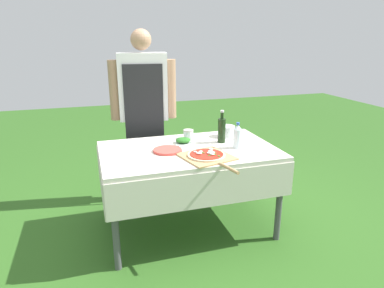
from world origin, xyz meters
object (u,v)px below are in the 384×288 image
(person_cook, at_px, (144,104))
(herb_container, at_px, (184,141))
(oil_bottle, at_px, (222,130))
(plate_stack, at_px, (168,150))
(water_bottle, at_px, (237,136))
(prep_table, at_px, (189,159))
(mixing_tub, at_px, (227,131))
(pizza_on_peel, at_px, (207,156))
(sauce_jar, at_px, (188,135))

(person_cook, bearing_deg, herb_container, 121.75)
(oil_bottle, height_order, plate_stack, oil_bottle)
(oil_bottle, height_order, water_bottle, oil_bottle)
(oil_bottle, relative_size, water_bottle, 1.31)
(prep_table, xyz_separation_m, plate_stack, (-0.18, -0.01, 0.10))
(oil_bottle, height_order, mixing_tub, oil_bottle)
(person_cook, height_order, water_bottle, person_cook)
(prep_table, distance_m, mixing_tub, 0.53)
(prep_table, relative_size, plate_stack, 6.19)
(oil_bottle, relative_size, mixing_tub, 1.88)
(person_cook, distance_m, herb_container, 0.66)
(person_cook, distance_m, pizza_on_peel, 1.05)
(prep_table, distance_m, plate_stack, 0.21)
(water_bottle, bearing_deg, prep_table, 166.86)
(herb_container, bearing_deg, oil_bottle, -12.29)
(oil_bottle, xyz_separation_m, water_bottle, (0.07, -0.19, -0.01))
(herb_container, bearing_deg, water_bottle, -33.11)
(mixing_tub, height_order, plate_stack, mixing_tub)
(water_bottle, bearing_deg, plate_stack, 172.17)
(oil_bottle, bearing_deg, person_cook, 132.47)
(prep_table, xyz_separation_m, mixing_tub, (0.45, 0.25, 0.14))
(prep_table, distance_m, herb_container, 0.20)
(herb_container, distance_m, mixing_tub, 0.45)
(oil_bottle, relative_size, herb_container, 1.77)
(prep_table, height_order, person_cook, person_cook)
(pizza_on_peel, distance_m, sauce_jar, 0.54)
(pizza_on_peel, xyz_separation_m, mixing_tub, (0.37, 0.50, 0.04))
(herb_container, relative_size, plate_stack, 0.69)
(water_bottle, bearing_deg, pizza_on_peel, -154.34)
(oil_bottle, height_order, sauce_jar, oil_bottle)
(herb_container, xyz_separation_m, sauce_jar, (0.08, 0.13, 0.01))
(water_bottle, height_order, sauce_jar, water_bottle)
(pizza_on_peel, height_order, water_bottle, water_bottle)
(plate_stack, distance_m, sauce_jar, 0.41)
(herb_container, height_order, plate_stack, herb_container)
(prep_table, xyz_separation_m, oil_bottle, (0.33, 0.09, 0.20))
(prep_table, relative_size, mixing_tub, 9.57)
(herb_container, distance_m, sauce_jar, 0.15)
(mixing_tub, bearing_deg, person_cook, 145.60)
(water_bottle, bearing_deg, sauce_jar, 129.12)
(water_bottle, relative_size, herb_container, 1.35)
(person_cook, bearing_deg, plate_stack, 102.50)
(person_cook, height_order, mixing_tub, person_cook)
(oil_bottle, bearing_deg, mixing_tub, 53.77)
(prep_table, height_order, mixing_tub, mixing_tub)
(person_cook, xyz_separation_m, water_bottle, (0.64, -0.82, -0.16))
(oil_bottle, xyz_separation_m, herb_container, (-0.33, 0.07, -0.09))
(prep_table, height_order, oil_bottle, oil_bottle)
(water_bottle, xyz_separation_m, plate_stack, (-0.58, 0.08, -0.09))
(herb_container, bearing_deg, pizza_on_peel, -79.92)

